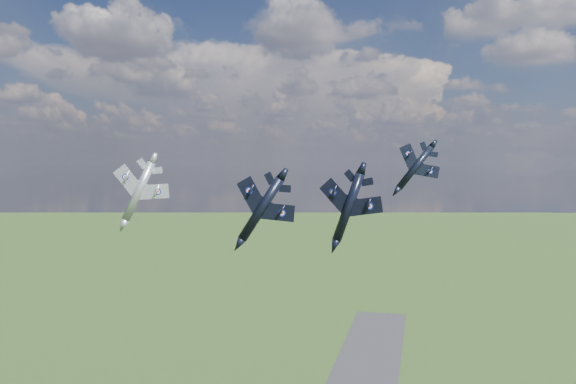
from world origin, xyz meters
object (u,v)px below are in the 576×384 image
(jet_lead_navy, at_px, (261,209))
(jet_high_navy, at_px, (415,167))
(jet_right_navy, at_px, (348,207))
(jet_left_silver, at_px, (139,191))

(jet_lead_navy, height_order, jet_high_navy, jet_high_navy)
(jet_right_navy, relative_size, jet_high_navy, 1.01)
(jet_high_navy, distance_m, jet_left_silver, 48.61)
(jet_right_navy, xyz_separation_m, jet_left_silver, (-38.96, 16.98, 0.79))
(jet_lead_navy, height_order, jet_right_navy, jet_lead_navy)
(jet_lead_navy, distance_m, jet_left_silver, 25.79)
(jet_lead_navy, height_order, jet_left_silver, jet_left_silver)
(jet_lead_navy, bearing_deg, jet_left_silver, 159.72)
(jet_lead_navy, relative_size, jet_right_navy, 1.19)
(jet_lead_navy, xyz_separation_m, jet_high_navy, (22.38, 19.80, 6.19))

